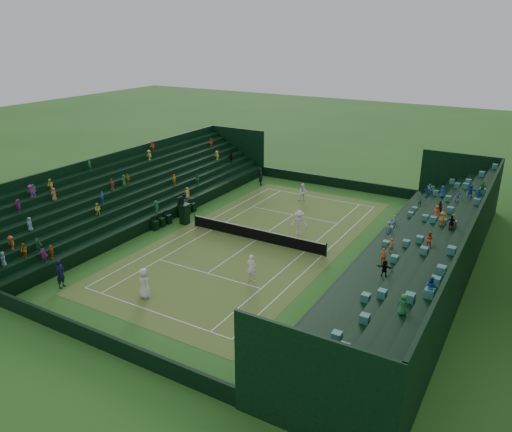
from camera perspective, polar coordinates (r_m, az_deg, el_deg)
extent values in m
plane|color=#27621F|center=(38.35, 0.00, -2.80)|extent=(160.00, 160.00, 0.00)
cube|color=#377727|center=(38.34, 0.00, -2.79)|extent=(12.97, 26.77, 0.01)
cube|color=black|center=(51.69, 8.94, 3.84)|extent=(17.17, 0.20, 1.00)
cube|color=black|center=(27.27, -17.58, -13.28)|extent=(17.17, 0.20, 1.00)
cube|color=black|center=(35.02, 12.12, -4.79)|extent=(0.20, 31.77, 1.00)
cube|color=black|center=(42.76, -9.86, 0.16)|extent=(0.20, 31.77, 1.00)
cube|color=black|center=(34.89, 12.89, -4.95)|extent=(0.80, 32.00, 1.00)
cube|color=black|center=(34.60, 14.18, -4.88)|extent=(0.80, 32.00, 1.45)
cube|color=black|center=(34.33, 15.49, -4.81)|extent=(0.80, 32.00, 1.90)
cube|color=black|center=(34.08, 16.82, -4.73)|extent=(0.80, 32.00, 2.35)
cube|color=black|center=(33.85, 18.17, -4.65)|extent=(0.80, 32.00, 2.80)
cube|color=black|center=(33.63, 19.53, -4.56)|extent=(0.80, 32.00, 3.25)
cube|color=black|center=(33.44, 20.92, -4.47)|extent=(0.80, 32.00, 3.70)
cube|color=black|center=(33.26, 22.31, -4.38)|extent=(0.80, 32.00, 4.15)
cube|color=black|center=(33.07, 23.25, -3.95)|extent=(0.20, 32.00, 4.90)
cube|color=black|center=(43.07, -10.38, 0.27)|extent=(0.80, 32.00, 1.00)
cube|color=black|center=(43.49, -11.20, 0.74)|extent=(0.80, 32.00, 1.45)
cube|color=black|center=(43.93, -12.01, 1.19)|extent=(0.80, 32.00, 1.90)
cube|color=black|center=(44.38, -12.80, 1.64)|extent=(0.80, 32.00, 2.35)
cube|color=black|center=(44.84, -13.58, 2.07)|extent=(0.80, 32.00, 2.80)
cube|color=black|center=(45.31, -14.34, 2.50)|extent=(0.80, 32.00, 3.25)
cube|color=black|center=(45.78, -15.08, 2.91)|extent=(0.80, 32.00, 3.70)
cube|color=black|center=(46.27, -15.82, 3.32)|extent=(0.80, 32.00, 4.15)
cube|color=black|center=(46.52, -16.29, 3.85)|extent=(0.20, 32.00, 4.90)
cylinder|color=black|center=(41.15, -6.97, -0.47)|extent=(0.10, 0.10, 1.06)
cylinder|color=black|center=(35.81, 8.03, -3.86)|extent=(0.10, 0.10, 1.06)
cube|color=black|center=(38.16, 0.00, -2.16)|extent=(11.57, 0.02, 0.86)
cube|color=white|center=(37.98, 0.00, -1.51)|extent=(11.57, 0.04, 0.07)
cube|color=black|center=(41.72, -8.18, 0.19)|extent=(0.63, 0.63, 1.63)
cube|color=black|center=(41.43, -8.24, 1.30)|extent=(0.81, 0.81, 0.09)
cube|color=black|center=(41.52, -8.61, 1.78)|extent=(0.07, 0.81, 0.63)
imported|color=black|center=(41.28, -8.27, 1.91)|extent=(0.43, 0.49, 0.84)
cube|color=black|center=(40.98, -11.47, -1.06)|extent=(0.48, 0.48, 0.77)
cube|color=black|center=(40.96, -11.77, -0.36)|extent=(0.06, 0.48, 0.48)
cube|color=black|center=(41.53, -10.74, -0.70)|extent=(0.48, 0.48, 0.77)
cube|color=black|center=(41.51, -11.04, -0.02)|extent=(0.06, 0.48, 0.48)
cube|color=black|center=(42.09, -10.04, -0.36)|extent=(0.48, 0.48, 0.77)
cube|color=black|center=(42.07, -10.33, 0.31)|extent=(0.06, 0.48, 0.48)
cube|color=black|center=(43.38, -8.52, 0.38)|extent=(0.48, 0.48, 0.77)
cube|color=black|center=(43.36, -8.81, 1.03)|extent=(0.06, 0.48, 0.48)
cube|color=black|center=(43.96, -7.88, 0.69)|extent=(0.48, 0.48, 0.77)
cube|color=black|center=(43.94, -8.16, 1.34)|extent=(0.06, 0.48, 0.48)
cube|color=black|center=(44.55, -7.25, 1.00)|extent=(0.48, 0.48, 0.77)
cube|color=black|center=(44.53, -7.52, 1.64)|extent=(0.06, 0.48, 0.48)
imported|color=silver|center=(30.89, -12.68, -7.51)|extent=(1.06, 0.82, 1.93)
imported|color=white|center=(32.01, -0.50, -5.96)|extent=(0.71, 0.49, 1.87)
imported|color=white|center=(46.99, 5.39, 2.72)|extent=(1.00, 0.91, 1.68)
imported|color=white|center=(39.22, 4.96, -0.75)|extent=(1.45, 1.11, 1.99)
imported|color=black|center=(51.53, 0.58, 4.50)|extent=(0.66, 0.77, 1.79)
imported|color=black|center=(33.58, -21.44, -6.15)|extent=(0.62, 0.79, 1.89)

